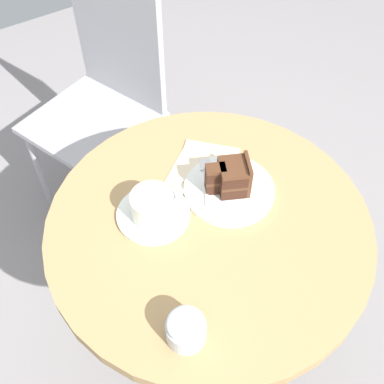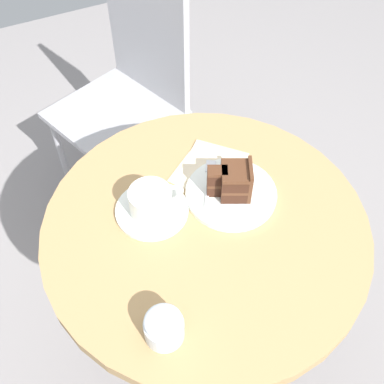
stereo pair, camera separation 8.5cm
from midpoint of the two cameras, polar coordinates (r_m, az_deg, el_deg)
ground_plane at (r=1.69m, az=-0.20°, el=-18.04°), size 4.40×4.40×0.01m
cafe_table at (r=1.15m, az=-0.28°, el=-7.28°), size 0.71×0.71×0.72m
saucer at (r=1.06m, az=-6.89°, el=-2.76°), size 0.16×0.16×0.01m
coffee_cup at (r=1.03m, az=-7.01°, el=-1.69°), size 0.12×0.09×0.07m
teaspoon at (r=1.03m, az=-7.81°, el=-4.88°), size 0.09×0.04×0.00m
cake_plate at (r=1.09m, az=2.22°, el=0.16°), size 0.21×0.21×0.01m
cake_slice at (r=1.06m, az=2.40°, el=1.66°), size 0.11×0.09×0.08m
fork at (r=1.11m, az=-0.57°, el=1.77°), size 0.09×0.13×0.00m
napkin at (r=1.14m, az=-0.45°, el=2.84°), size 0.21×0.21×0.00m
cafe_chair at (r=1.70m, az=-11.62°, el=11.63°), size 0.49×0.49×0.89m
sugar_pot at (r=0.89m, az=-3.55°, el=-16.05°), size 0.07×0.07×0.07m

